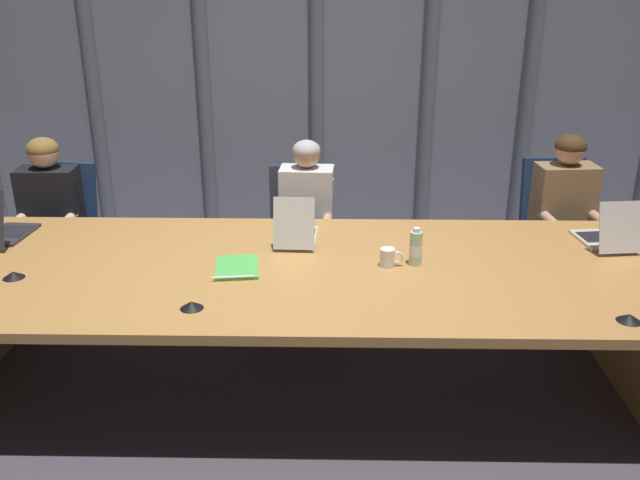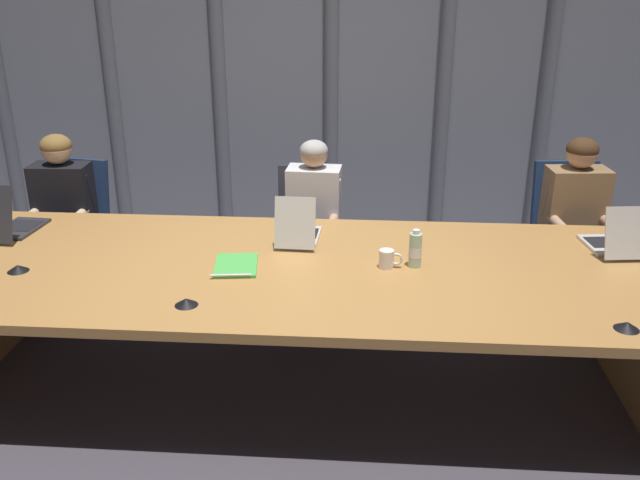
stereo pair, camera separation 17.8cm
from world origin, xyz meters
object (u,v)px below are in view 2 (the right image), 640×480
object	(u,v)px
office_chair_left_mid	(310,251)
coffee_mug_near	(387,259)
laptop_left_mid	(298,232)
conference_mic_middle	(186,302)
conference_mic_left_side	(627,326)
office_chair_left_end	(74,244)
person_center	(578,220)
laptop_left_end	(12,224)
laptop_center	(614,241)
water_bottle_primary	(415,250)
person_left_mid	(312,219)
office_chair_center	(565,256)
person_left_end	(60,209)
conference_mic_right_side	(18,268)
spiral_notepad	(236,266)

from	to	relation	value
office_chair_left_mid	coffee_mug_near	xyz separation A→B (m)	(0.50, -1.09, 0.43)
laptop_left_mid	conference_mic_middle	distance (m)	0.95
conference_mic_left_side	conference_mic_middle	xyz separation A→B (m)	(-1.97, 0.09, 0.00)
office_chair_left_end	person_center	bearing A→B (deg)	97.16
laptop_left_end	laptop_center	world-z (taller)	laptop_left_end
water_bottle_primary	person_left_mid	bearing A→B (deg)	124.18
coffee_mug_near	office_chair_center	bearing A→B (deg)	41.35
water_bottle_primary	conference_mic_middle	world-z (taller)	water_bottle_primary
laptop_left_end	water_bottle_primary	xyz separation A→B (m)	(2.34, -0.30, 0.03)
person_left_end	conference_mic_middle	xyz separation A→B (m)	(1.25, -1.44, 0.07)
coffee_mug_near	office_chair_left_mid	bearing A→B (deg)	114.72
coffee_mug_near	office_chair_left_end	bearing A→B (deg)	153.62
water_bottle_primary	coffee_mug_near	distance (m)	0.15
conference_mic_right_side	office_chair_left_mid	bearing A→B (deg)	42.36
laptop_center	coffee_mug_near	distance (m)	1.30
person_left_end	water_bottle_primary	world-z (taller)	person_left_end
laptop_left_mid	office_chair_left_end	world-z (taller)	laptop_left_mid
coffee_mug_near	person_left_mid	bearing A→B (deg)	116.88
laptop_center	water_bottle_primary	xyz separation A→B (m)	(-1.11, -0.30, 0.04)
person_center	conference_mic_left_side	distance (m)	1.54
office_chair_left_end	office_chair_center	xyz separation A→B (m)	(3.46, 0.00, 0.01)
office_chair_center	water_bottle_primary	distance (m)	1.61
office_chair_left_end	coffee_mug_near	xyz separation A→B (m)	(2.21, -1.10, 0.42)
person_left_end	conference_mic_left_side	distance (m)	3.56
laptop_left_mid	laptop_center	size ratio (longest dim) A/B	0.96
office_chair_left_end	person_center	xyz separation A→B (m)	(3.45, -0.15, 0.33)
person_left_end	coffee_mug_near	size ratio (longest dim) A/B	9.39
office_chair_left_mid	conference_mic_right_side	world-z (taller)	office_chair_left_mid
person_left_mid	conference_mic_left_side	xyz separation A→B (m)	(1.50, -1.52, 0.09)
office_chair_center	conference_mic_middle	distance (m)	2.74
laptop_left_mid	coffee_mug_near	size ratio (longest dim) A/B	3.13
office_chair_left_end	laptop_center	bearing A→B (deg)	87.11
conference_mic_left_side	conference_mic_right_side	bearing A→B (deg)	172.24
laptop_left_end	conference_mic_middle	bearing A→B (deg)	-119.35
laptop_left_end	spiral_notepad	world-z (taller)	laptop_left_end
laptop_center	coffee_mug_near	xyz separation A→B (m)	(-1.26, -0.32, -0.01)
water_bottle_primary	conference_mic_left_side	size ratio (longest dim) A/B	1.88
office_chair_left_end	conference_mic_left_side	bearing A→B (deg)	72.23
office_chair_left_mid	office_chair_center	bearing A→B (deg)	83.94
person_left_mid	water_bottle_primary	size ratio (longest dim) A/B	5.63
laptop_left_mid	person_left_mid	bearing A→B (deg)	-0.83
person_center	conference_mic_left_side	size ratio (longest dim) A/B	10.98
laptop_left_mid	person_left_mid	size ratio (longest dim) A/B	0.34
conference_mic_left_side	laptop_center	bearing A→B (deg)	75.68
office_chair_left_mid	laptop_left_end	bearing A→B (deg)	-71.91
person_center	spiral_notepad	xyz separation A→B (m)	(-2.04, -1.00, 0.05)
laptop_center	person_left_mid	xyz separation A→B (m)	(-1.73, 0.61, -0.13)
person_left_mid	person_center	xyz separation A→B (m)	(1.72, 0.01, 0.03)
laptop_left_mid	office_chair_center	size ratio (longest dim) A/B	0.40
laptop_left_mid	spiral_notepad	size ratio (longest dim) A/B	1.18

